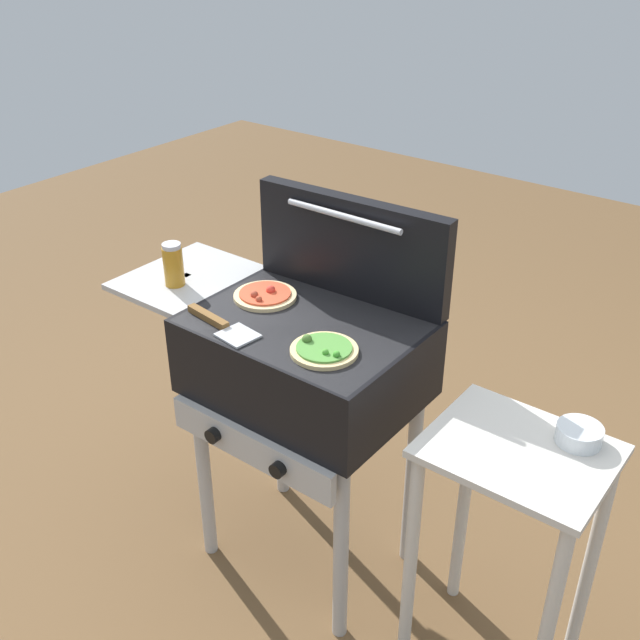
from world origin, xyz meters
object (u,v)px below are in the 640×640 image
at_px(pizza_pepperoni, 265,295).
at_px(prep_table, 508,517).
at_px(grill, 302,363).
at_px(sauce_jar, 173,265).
at_px(topping_bowl_near, 579,435).
at_px(spatula, 220,324).
at_px(pizza_veggie, 324,349).

xyz_separation_m(pizza_pepperoni, prep_table, (0.84, -0.03, -0.36)).
bearing_deg(grill, sauce_jar, -172.12).
height_order(grill, topping_bowl_near, grill).
bearing_deg(pizza_pepperoni, prep_table, -2.34).
bearing_deg(spatula, topping_bowl_near, 16.74).
bearing_deg(topping_bowl_near, grill, -171.62).
distance_m(prep_table, topping_bowl_near, 0.29).
distance_m(sauce_jar, spatula, 0.31).
bearing_deg(sauce_jar, pizza_pepperoni, 19.92).
xyz_separation_m(grill, pizza_pepperoni, (-0.17, 0.04, 0.15)).
height_order(grill, sauce_jar, sauce_jar).
distance_m(grill, pizza_pepperoni, 0.23).
bearing_deg(spatula, pizza_veggie, 12.26).
distance_m(pizza_pepperoni, spatula, 0.20).
bearing_deg(spatula, sauce_jar, 160.37).
height_order(grill, pizza_veggie, pizza_veggie).
relative_size(pizza_veggie, sauce_jar, 1.33).
height_order(pizza_veggie, topping_bowl_near, pizza_veggie).
xyz_separation_m(pizza_pepperoni, pizza_veggie, (0.32, -0.14, -0.00)).
relative_size(spatula, topping_bowl_near, 2.34).
height_order(pizza_pepperoni, prep_table, pizza_pepperoni).
bearing_deg(topping_bowl_near, pizza_veggie, -161.10).
bearing_deg(spatula, grill, 47.13).
height_order(pizza_veggie, spatula, pizza_veggie).
bearing_deg(sauce_jar, prep_table, 3.37).
bearing_deg(pizza_veggie, topping_bowl_near, 18.90).
bearing_deg(pizza_pepperoni, sauce_jar, -160.08).
height_order(pizza_pepperoni, sauce_jar, sauce_jar).
xyz_separation_m(spatula, prep_table, (0.83, 0.17, -0.36)).
bearing_deg(sauce_jar, topping_bowl_near, 8.20).
distance_m(pizza_veggie, sauce_jar, 0.60).
distance_m(pizza_veggie, spatula, 0.32).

